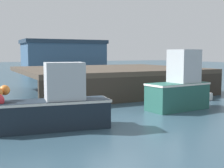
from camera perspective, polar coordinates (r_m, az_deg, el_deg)
ground at (r=11.06m, az=1.24°, el=-7.03°), size 120.00×160.00×0.10m
pier at (r=18.39m, az=-0.23°, el=2.35°), size 10.62×8.82×1.52m
fishing_boat_near_left at (r=9.69m, az=-11.84°, el=-3.95°), size 3.96×1.57×2.14m
fishing_boat_near_right at (r=13.16m, az=12.79°, el=-0.55°), size 2.92×1.48×2.59m
rowboat at (r=15.98m, az=15.31°, el=-2.36°), size 1.91×0.82×0.42m
warehouse at (r=41.56m, az=-9.25°, el=5.41°), size 11.05×5.59×4.25m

